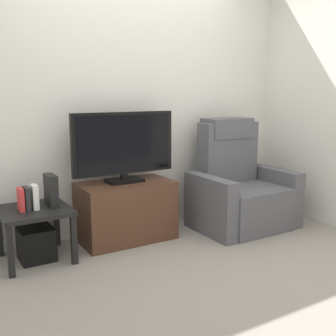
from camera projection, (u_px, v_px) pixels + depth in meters
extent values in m
plane|color=gray|center=(187.00, 269.00, 3.17)|extent=(6.40, 6.40, 0.00)
cube|color=silver|center=(122.00, 97.00, 3.89)|extent=(6.40, 0.06, 2.60)
cube|color=#4C2D1E|center=(126.00, 211.00, 3.77)|extent=(0.85, 0.48, 0.54)
cube|color=black|center=(137.00, 205.00, 3.55)|extent=(0.78, 0.02, 0.02)
cube|color=black|center=(135.00, 200.00, 3.59)|extent=(0.34, 0.11, 0.04)
cube|color=black|center=(125.00, 180.00, 3.73)|extent=(0.32, 0.20, 0.03)
cube|color=black|center=(124.00, 176.00, 3.72)|extent=(0.06, 0.04, 0.05)
cube|color=black|center=(124.00, 143.00, 3.67)|extent=(0.97, 0.05, 0.55)
cube|color=black|center=(125.00, 143.00, 3.65)|extent=(0.89, 0.01, 0.50)
cube|color=#515156|center=(243.00, 207.00, 4.12)|extent=(0.70, 0.72, 0.42)
cube|color=#515156|center=(228.00, 152.00, 4.26)|extent=(0.64, 0.20, 0.62)
cube|color=#515156|center=(227.00, 128.00, 4.23)|extent=(0.50, 0.26, 0.20)
cube|color=#515156|center=(210.00, 206.00, 3.90)|extent=(0.14, 0.68, 0.56)
cube|color=#515156|center=(274.00, 195.00, 4.33)|extent=(0.14, 0.68, 0.56)
cube|color=black|center=(34.00, 211.00, 3.27)|extent=(0.54, 0.54, 0.04)
cube|color=black|center=(10.00, 252.00, 2.99)|extent=(0.04, 0.04, 0.40)
cube|color=black|center=(74.00, 240.00, 3.23)|extent=(0.04, 0.04, 0.40)
cube|color=black|center=(57.00, 224.00, 3.63)|extent=(0.04, 0.04, 0.40)
cube|color=black|center=(36.00, 244.00, 3.32)|extent=(0.27, 0.27, 0.27)
cube|color=red|center=(21.00, 200.00, 3.18)|extent=(0.04, 0.12, 0.18)
cube|color=#262626|center=(27.00, 199.00, 3.21)|extent=(0.04, 0.13, 0.19)
cube|color=white|center=(35.00, 197.00, 3.24)|extent=(0.04, 0.11, 0.20)
cube|color=black|center=(51.00, 190.00, 3.33)|extent=(0.07, 0.20, 0.26)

